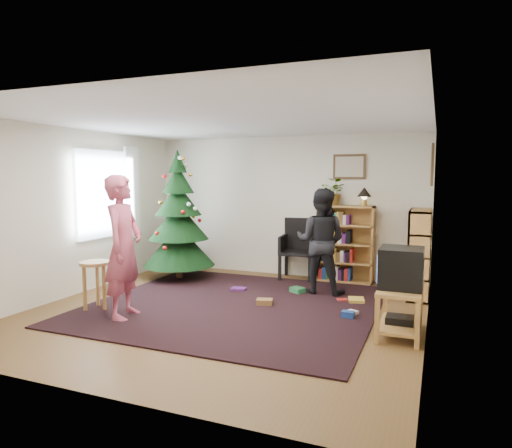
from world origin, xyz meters
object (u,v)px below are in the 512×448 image
at_px(bookshelf_right, 419,252).
at_px(stool, 95,273).
at_px(picture_right, 433,165).
at_px(table_lamp, 364,193).
at_px(person_standing, 124,247).
at_px(person_by_chair, 321,241).
at_px(bookshelf_back, 345,243).
at_px(picture_back, 349,167).
at_px(crt_tv, 401,268).
at_px(armchair, 300,246).
at_px(potted_plant, 334,192).
at_px(christmas_tree, 179,226).
at_px(tv_stand, 400,307).

relative_size(bookshelf_right, stool, 1.97).
distance_m(picture_right, table_lamp, 1.28).
xyz_separation_m(person_standing, person_by_chair, (2.01, 2.11, -0.10)).
xyz_separation_m(bookshelf_back, bookshelf_right, (1.21, -0.52, 0.00)).
distance_m(person_by_chair, table_lamp, 1.26).
distance_m(picture_right, bookshelf_right, 1.29).
distance_m(picture_back, person_by_chair, 1.58).
xyz_separation_m(crt_tv, person_by_chair, (-1.28, 1.47, 0.03)).
height_order(armchair, table_lamp, table_lamp).
height_order(picture_back, picture_right, picture_right).
bearing_deg(bookshelf_right, potted_plant, 69.73).
height_order(person_standing, potted_plant, person_standing).
height_order(crt_tv, person_by_chair, person_by_chair).
height_order(bookshelf_back, bookshelf_right, same).
distance_m(armchair, person_standing, 3.34).
bearing_deg(bookshelf_right, picture_back, 61.12).
relative_size(picture_right, table_lamp, 1.94).
bearing_deg(person_by_chair, armchair, -56.07).
bearing_deg(christmas_tree, bookshelf_right, 5.05).
bearing_deg(person_standing, christmas_tree, 1.77).
xyz_separation_m(picture_back, bookshelf_right, (1.19, -0.66, -1.29)).
distance_m(tv_stand, person_standing, 3.40).
xyz_separation_m(bookshelf_right, tv_stand, (-0.12, -1.88, -0.34)).
height_order(bookshelf_back, crt_tv, bookshelf_back).
height_order(christmas_tree, tv_stand, christmas_tree).
bearing_deg(picture_back, table_lamp, -25.86).
bearing_deg(person_standing, bookshelf_right, -65.52).
distance_m(christmas_tree, table_lamp, 3.20).
bearing_deg(crt_tv, person_by_chair, 131.01).
xyz_separation_m(picture_back, bookshelf_back, (-0.02, -0.14, -1.29)).
distance_m(stool, potted_plant, 4.02).
bearing_deg(stool, bookshelf_back, 46.53).
height_order(bookshelf_right, table_lamp, table_lamp).
xyz_separation_m(tv_stand, person_by_chair, (-1.29, 1.47, 0.48)).
distance_m(crt_tv, person_standing, 3.35).
distance_m(crt_tv, table_lamp, 2.63).
height_order(picture_right, christmas_tree, same).
distance_m(person_standing, table_lamp, 3.98).
height_order(stool, table_lamp, table_lamp).
height_order(christmas_tree, potted_plant, christmas_tree).
bearing_deg(picture_back, tv_stand, -67.11).
height_order(person_standing, table_lamp, person_standing).
relative_size(picture_right, christmas_tree, 0.27).
distance_m(christmas_tree, crt_tv, 4.11).
bearing_deg(picture_right, person_standing, -145.43).
xyz_separation_m(picture_back, person_standing, (-2.22, -3.17, -1.05)).
bearing_deg(person_standing, crt_tv, -90.98).
xyz_separation_m(person_standing, table_lamp, (2.50, 3.03, 0.60)).
bearing_deg(stool, picture_right, 29.53).
bearing_deg(table_lamp, picture_right, -29.42).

